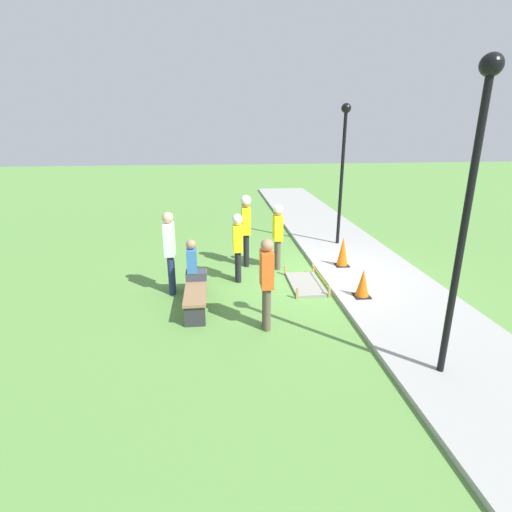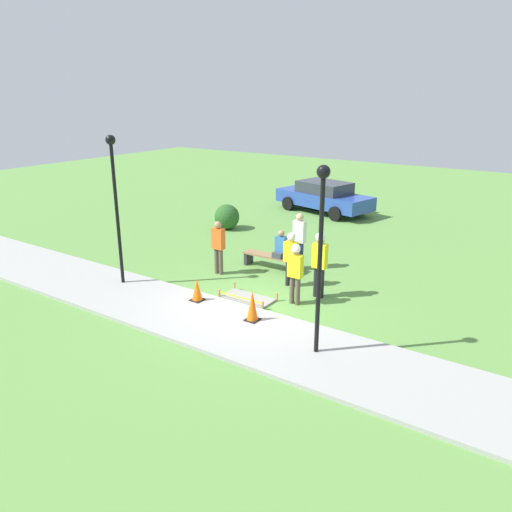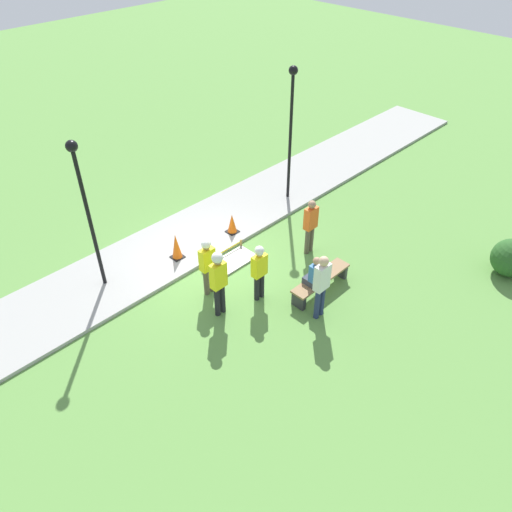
{
  "view_description": "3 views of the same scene",
  "coord_description": "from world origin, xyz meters",
  "px_view_note": "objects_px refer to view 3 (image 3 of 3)",
  "views": [
    {
      "loc": [
        -9.1,
        2.61,
        3.66
      ],
      "look_at": [
        -0.33,
        1.67,
        0.74
      ],
      "focal_mm": 28.0,
      "sensor_mm": 36.0,
      "label": 1
    },
    {
      "loc": [
        7.08,
        -10.17,
        5.61
      ],
      "look_at": [
        -0.89,
        1.57,
        0.92
      ],
      "focal_mm": 35.0,
      "sensor_mm": 36.0,
      "label": 2
    },
    {
      "loc": [
        6.97,
        8.88,
        8.96
      ],
      "look_at": [
        -0.21,
        1.72,
        1.06
      ],
      "focal_mm": 35.0,
      "sensor_mm": 36.0,
      "label": 3
    }
  ],
  "objects_px": {
    "worker_assistant": "(218,278)",
    "lamppost_near": "(84,197)",
    "traffic_cone_near_patch": "(232,223)",
    "person_seated_on_bench": "(315,274)",
    "worker_trainee": "(207,262)",
    "bystander_in_orange_shirt": "(310,224)",
    "worker_supervisor": "(259,269)",
    "traffic_cone_far_patch": "(176,246)",
    "bystander_in_gray_shirt": "(321,283)",
    "lamppost_far": "(291,117)",
    "park_bench": "(321,281)"
  },
  "relations": [
    {
      "from": "worker_assistant",
      "to": "lamppost_near",
      "type": "height_order",
      "value": "lamppost_near"
    },
    {
      "from": "traffic_cone_near_patch",
      "to": "lamppost_near",
      "type": "height_order",
      "value": "lamppost_near"
    },
    {
      "from": "person_seated_on_bench",
      "to": "lamppost_near",
      "type": "bearing_deg",
      "value": -50.3
    },
    {
      "from": "worker_supervisor",
      "to": "park_bench",
      "type": "bearing_deg",
      "value": 144.26
    },
    {
      "from": "worker_assistant",
      "to": "traffic_cone_near_patch",
      "type": "bearing_deg",
      "value": -138.02
    },
    {
      "from": "worker_assistant",
      "to": "worker_trainee",
      "type": "distance_m",
      "value": 0.87
    },
    {
      "from": "park_bench",
      "to": "worker_assistant",
      "type": "xyz_separation_m",
      "value": [
        2.45,
        -1.26,
        0.83
      ]
    },
    {
      "from": "park_bench",
      "to": "worker_assistant",
      "type": "height_order",
      "value": "worker_assistant"
    },
    {
      "from": "worker_supervisor",
      "to": "bystander_in_gray_shirt",
      "type": "distance_m",
      "value": 1.64
    },
    {
      "from": "worker_supervisor",
      "to": "lamppost_near",
      "type": "xyz_separation_m",
      "value": [
        2.6,
        -3.3,
        1.8
      ]
    },
    {
      "from": "person_seated_on_bench",
      "to": "worker_trainee",
      "type": "distance_m",
      "value": 2.75
    },
    {
      "from": "traffic_cone_far_patch",
      "to": "lamppost_far",
      "type": "xyz_separation_m",
      "value": [
        -4.76,
        -0.02,
        2.43
      ]
    },
    {
      "from": "park_bench",
      "to": "worker_assistant",
      "type": "relative_size",
      "value": 1.01
    },
    {
      "from": "worker_supervisor",
      "to": "worker_assistant",
      "type": "xyz_separation_m",
      "value": [
        1.1,
        -0.29,
        0.19
      ]
    },
    {
      "from": "traffic_cone_near_patch",
      "to": "worker_trainee",
      "type": "relative_size",
      "value": 0.36
    },
    {
      "from": "traffic_cone_near_patch",
      "to": "bystander_in_orange_shirt",
      "type": "bearing_deg",
      "value": 114.07
    },
    {
      "from": "park_bench",
      "to": "worker_trainee",
      "type": "height_order",
      "value": "worker_trainee"
    },
    {
      "from": "worker_supervisor",
      "to": "bystander_in_gray_shirt",
      "type": "relative_size",
      "value": 0.89
    },
    {
      "from": "worker_supervisor",
      "to": "bystander_in_orange_shirt",
      "type": "bearing_deg",
      "value": -171.36
    },
    {
      "from": "traffic_cone_near_patch",
      "to": "worker_supervisor",
      "type": "xyz_separation_m",
      "value": [
        1.46,
        2.6,
        0.58
      ]
    },
    {
      "from": "lamppost_near",
      "to": "lamppost_far",
      "type": "height_order",
      "value": "lamppost_far"
    },
    {
      "from": "park_bench",
      "to": "bystander_in_gray_shirt",
      "type": "distance_m",
      "value": 1.2
    },
    {
      "from": "park_bench",
      "to": "worker_supervisor",
      "type": "bearing_deg",
      "value": -35.74
    },
    {
      "from": "traffic_cone_far_patch",
      "to": "lamppost_far",
      "type": "distance_m",
      "value": 5.35
    },
    {
      "from": "worker_supervisor",
      "to": "worker_trainee",
      "type": "xyz_separation_m",
      "value": [
        0.78,
        -1.09,
        0.03
      ]
    },
    {
      "from": "lamppost_near",
      "to": "lamppost_far",
      "type": "xyz_separation_m",
      "value": [
        -6.84,
        0.49,
        0.13
      ]
    },
    {
      "from": "traffic_cone_far_patch",
      "to": "person_seated_on_bench",
      "type": "bearing_deg",
      "value": 111.59
    },
    {
      "from": "worker_trainee",
      "to": "lamppost_far",
      "type": "distance_m",
      "value": 5.63
    },
    {
      "from": "bystander_in_gray_shirt",
      "to": "lamppost_far",
      "type": "xyz_separation_m",
      "value": [
        -3.66,
        -4.34,
        1.84
      ]
    },
    {
      "from": "lamppost_far",
      "to": "worker_assistant",
      "type": "bearing_deg",
      "value": 25.22
    },
    {
      "from": "lamppost_far",
      "to": "worker_trainee",
      "type": "bearing_deg",
      "value": 18.88
    },
    {
      "from": "traffic_cone_far_patch",
      "to": "person_seated_on_bench",
      "type": "xyz_separation_m",
      "value": [
        -1.5,
        3.8,
        0.33
      ]
    },
    {
      "from": "worker_supervisor",
      "to": "bystander_in_orange_shirt",
      "type": "relative_size",
      "value": 0.96
    },
    {
      "from": "traffic_cone_far_patch",
      "to": "traffic_cone_near_patch",
      "type": "bearing_deg",
      "value": 174.59
    },
    {
      "from": "worker_trainee",
      "to": "bystander_in_orange_shirt",
      "type": "bearing_deg",
      "value": 167.44
    },
    {
      "from": "traffic_cone_near_patch",
      "to": "bystander_in_gray_shirt",
      "type": "xyz_separation_m",
      "value": [
        0.88,
        4.13,
        0.67
      ]
    },
    {
      "from": "park_bench",
      "to": "bystander_in_gray_shirt",
      "type": "bearing_deg",
      "value": 36.64
    },
    {
      "from": "worker_assistant",
      "to": "lamppost_far",
      "type": "xyz_separation_m",
      "value": [
        -5.34,
        -2.51,
        1.75
      ]
    },
    {
      "from": "traffic_cone_near_patch",
      "to": "worker_assistant",
      "type": "bearing_deg",
      "value": 41.98
    },
    {
      "from": "bystander_in_orange_shirt",
      "to": "worker_supervisor",
      "type": "bearing_deg",
      "value": 8.64
    },
    {
      "from": "traffic_cone_near_patch",
      "to": "traffic_cone_far_patch",
      "type": "height_order",
      "value": "traffic_cone_far_patch"
    },
    {
      "from": "traffic_cone_far_patch",
      "to": "lamppost_near",
      "type": "relative_size",
      "value": 0.19
    },
    {
      "from": "bystander_in_orange_shirt",
      "to": "lamppost_far",
      "type": "distance_m",
      "value": 3.58
    },
    {
      "from": "traffic_cone_near_patch",
      "to": "worker_trainee",
      "type": "bearing_deg",
      "value": 33.92
    },
    {
      "from": "traffic_cone_near_patch",
      "to": "worker_supervisor",
      "type": "bearing_deg",
      "value": 60.74
    },
    {
      "from": "worker_assistant",
      "to": "worker_trainee",
      "type": "xyz_separation_m",
      "value": [
        -0.32,
        -0.8,
        -0.15
      ]
    },
    {
      "from": "person_seated_on_bench",
      "to": "lamppost_far",
      "type": "height_order",
      "value": "lamppost_far"
    },
    {
      "from": "lamppost_far",
      "to": "bystander_in_orange_shirt",
      "type": "bearing_deg",
      "value": 53.77
    },
    {
      "from": "lamppost_near",
      "to": "traffic_cone_far_patch",
      "type": "bearing_deg",
      "value": 166.12
    },
    {
      "from": "worker_assistant",
      "to": "bystander_in_orange_shirt",
      "type": "relative_size",
      "value": 1.1
    }
  ]
}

